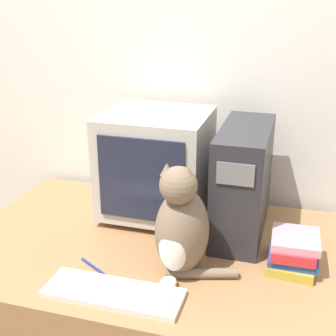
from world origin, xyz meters
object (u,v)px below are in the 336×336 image
(keyboard, at_px, (112,293))
(cat, at_px, (181,228))
(pen, at_px, (94,267))
(book_stack, at_px, (294,251))
(crt_monitor, at_px, (156,164))
(computer_tower, at_px, (243,181))

(keyboard, bearing_deg, cat, 47.72)
(cat, height_order, pen, cat)
(book_stack, bearing_deg, keyboard, -148.36)
(crt_monitor, relative_size, cat, 1.11)
(crt_monitor, bearing_deg, pen, -100.08)
(keyboard, height_order, pen, keyboard)
(keyboard, distance_m, cat, 0.29)
(cat, relative_size, pen, 2.97)
(crt_monitor, xyz_separation_m, cat, (0.20, -0.37, -0.06))
(cat, distance_m, pen, 0.33)
(computer_tower, xyz_separation_m, keyboard, (-0.31, -0.52, -0.20))
(book_stack, bearing_deg, pen, -162.23)
(cat, xyz_separation_m, book_stack, (0.35, 0.14, -0.11))
(computer_tower, height_order, book_stack, computer_tower)
(computer_tower, distance_m, book_stack, 0.32)
(crt_monitor, bearing_deg, computer_tower, -6.79)
(keyboard, relative_size, pen, 3.28)
(cat, distance_m, book_stack, 0.39)
(computer_tower, distance_m, cat, 0.37)
(computer_tower, bearing_deg, pen, -137.03)
(pen, bearing_deg, computer_tower, 42.97)
(crt_monitor, distance_m, book_stack, 0.63)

